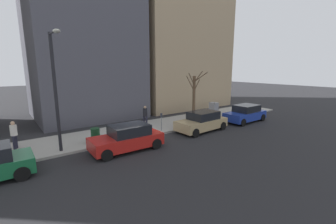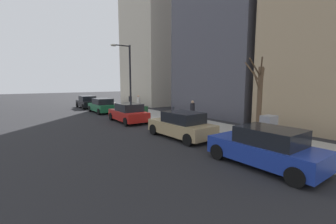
{
  "view_description": "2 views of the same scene",
  "coord_description": "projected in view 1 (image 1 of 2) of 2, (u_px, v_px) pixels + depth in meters",
  "views": [
    {
      "loc": [
        -12.89,
        6.78,
        4.83
      ],
      "look_at": [
        0.25,
        -3.16,
        1.57
      ],
      "focal_mm": 24.0,
      "sensor_mm": 36.0,
      "label": 1
    },
    {
      "loc": [
        -9.03,
        -15.42,
        3.19
      ],
      "look_at": [
        1.25,
        -0.93,
        0.84
      ],
      "focal_mm": 24.0,
      "sensor_mm": 36.0,
      "label": 2
    }
  ],
  "objects": [
    {
      "name": "parked_car_tan",
      "position": [
        202.0,
        122.0,
        17.33
      ],
      "size": [
        2.06,
        4.27,
        1.52
      ],
      "rotation": [
        0.0,
        0.0,
        0.04
      ],
      "color": "tan",
      "rests_on": "ground"
    },
    {
      "name": "streetlamp",
      "position": [
        56.0,
        83.0,
        11.92
      ],
      "size": [
        1.97,
        0.32,
        6.5
      ],
      "color": "black",
      "rests_on": "sidewalk"
    },
    {
      "name": "office_tower_left",
      "position": [
        168.0,
        7.0,
        28.4
      ],
      "size": [
        11.85,
        11.85,
        24.78
      ],
      "primitive_type": "cube",
      "color": "tan",
      "rests_on": "ground"
    },
    {
      "name": "pedestrian_midblock",
      "position": [
        14.0,
        133.0,
        12.99
      ],
      "size": [
        0.38,
        0.36,
        1.66
      ],
      "rotation": [
        0.0,
        0.0,
        5.88
      ],
      "color": "#1E1E2D",
      "rests_on": "sidewalk"
    },
    {
      "name": "parked_car_blue",
      "position": [
        245.0,
        114.0,
        20.34
      ],
      "size": [
        1.98,
        4.23,
        1.52
      ],
      "rotation": [
        0.0,
        0.0,
        0.02
      ],
      "color": "#1E389E",
      "rests_on": "ground"
    },
    {
      "name": "pedestrian_near_meter",
      "position": [
        145.0,
        115.0,
        18.22
      ],
      "size": [
        0.37,
        0.36,
        1.66
      ],
      "rotation": [
        0.0,
        0.0,
        0.51
      ],
      "color": "#1E1E2D",
      "rests_on": "sidewalk"
    },
    {
      "name": "utility_box",
      "position": [
        214.0,
        110.0,
        21.46
      ],
      "size": [
        0.83,
        0.61,
        1.43
      ],
      "color": "#A8A399",
      "rests_on": "sidewalk"
    },
    {
      "name": "parking_meter",
      "position": [
        161.0,
        120.0,
        16.79
      ],
      "size": [
        0.14,
        0.1,
        1.35
      ],
      "color": "slate",
      "rests_on": "sidewalk"
    },
    {
      "name": "sidewalk",
      "position": [
        120.0,
        133.0,
        16.59
      ],
      "size": [
        4.0,
        36.0,
        0.15
      ],
      "primitive_type": "cube",
      "color": "#9E9B93",
      "rests_on": "ground"
    },
    {
      "name": "parked_car_red",
      "position": [
        127.0,
        138.0,
        13.28
      ],
      "size": [
        2.02,
        4.25,
        1.52
      ],
      "rotation": [
        0.0,
        0.0,
        -0.03
      ],
      "color": "red",
      "rests_on": "ground"
    },
    {
      "name": "ground_plane",
      "position": [
        133.0,
        141.0,
        15.04
      ],
      "size": [
        120.0,
        120.0,
        0.0
      ],
      "primitive_type": "plane",
      "color": "#232326"
    },
    {
      "name": "bare_tree",
      "position": [
        194.0,
        95.0,
        21.35
      ],
      "size": [
        2.25,
        1.4,
        4.4
      ],
      "color": "brown",
      "rests_on": "sidewalk"
    },
    {
      "name": "trash_bin",
      "position": [
        95.0,
        135.0,
        14.34
      ],
      "size": [
        0.56,
        0.56,
        0.9
      ],
      "primitive_type": "cylinder",
      "color": "#14381E",
      "rests_on": "sidewalk"
    }
  ]
}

